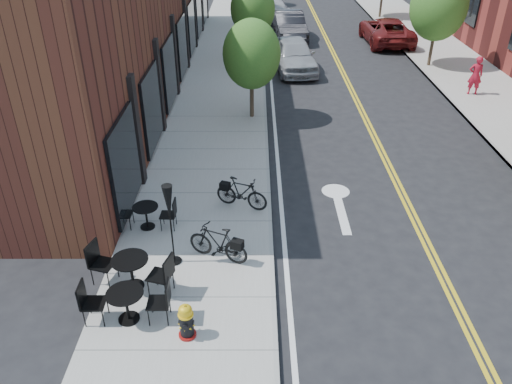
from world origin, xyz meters
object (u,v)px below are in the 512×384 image
object	(u,v)px
patio_umbrella	(169,209)
bistro_set_b	(126,302)
bistro_set_a	(131,269)
bicycle_right	(242,193)
bicycle_left	(218,243)
parked_car_c	(274,12)
bistro_set_c	(146,214)
parked_car_a	(294,55)
parked_car_far	(386,31)
parked_car_b	(289,25)
pedestrian	(475,75)
fire_hydrant	(186,321)

from	to	relation	value
patio_umbrella	bistro_set_b	bearing A→B (deg)	-109.78
bistro_set_b	bistro_set_a	bearing A→B (deg)	95.48
bicycle_right	bistro_set_b	xyz separation A→B (m)	(-2.27, -4.39, 0.02)
bicycle_left	parked_car_c	distance (m)	26.64
bicycle_left	bistro_set_c	world-z (taller)	bicycle_left
bistro_set_a	parked_car_c	distance (m)	27.86
parked_car_a	parked_car_far	world-z (taller)	parked_car_a
bistro_set_c	parked_car_b	xyz separation A→B (m)	(4.95, 20.75, 0.27)
parked_car_b	pedestrian	xyz separation A→B (m)	(7.61, -10.36, 0.15)
bistro_set_a	pedestrian	xyz separation A→B (m)	(12.43, 12.76, 0.33)
patio_umbrella	bicycle_left	bearing A→B (deg)	6.31
bistro_set_a	parked_car_c	bearing A→B (deg)	98.04
patio_umbrella	bistro_set_a	bearing A→B (deg)	-131.73
bicycle_right	bistro_set_b	bearing A→B (deg)	174.59
fire_hydrant	parked_car_far	distance (m)	25.24
bicycle_left	bistro_set_a	world-z (taller)	bistro_set_a
bistro_set_a	parked_car_far	world-z (taller)	parked_car_far
fire_hydrant	parked_car_a	size ratio (longest dim) A/B	0.17
parked_car_a	parked_car_far	xyz separation A→B (m)	(5.92, 5.39, -0.06)
fire_hydrant	parked_car_a	world-z (taller)	parked_car_a
fire_hydrant	pedestrian	world-z (taller)	pedestrian
bicycle_left	pedestrian	xyz separation A→B (m)	(10.57, 11.74, 0.38)
bicycle_left	parked_car_b	bearing A→B (deg)	-163.83
bistro_set_c	patio_umbrella	world-z (taller)	patio_umbrella
bistro_set_a	parked_car_a	xyz separation A→B (m)	(4.71, 16.64, 0.17)
fire_hydrant	bistro_set_a	distance (m)	2.03
fire_hydrant	parked_car_a	xyz separation A→B (m)	(3.31, 18.10, 0.30)
fire_hydrant	parked_car_c	size ratio (longest dim) A/B	0.16
bistro_set_b	bistro_set_c	bearing A→B (deg)	93.11
bicycle_right	patio_umbrella	world-z (taller)	patio_umbrella
parked_car_a	bistro_set_c	bearing A→B (deg)	-115.55
parked_car_c	bicycle_right	bearing A→B (deg)	-95.24
patio_umbrella	bicycle_right	bearing A→B (deg)	57.42
bicycle_left	parked_car_far	world-z (taller)	parked_car_far
bicycle_left	bicycle_right	bearing A→B (deg)	-168.51
parked_car_c	parked_car_b	bearing A→B (deg)	-81.16
bicycle_left	parked_car_a	world-z (taller)	parked_car_a
fire_hydrant	parked_car_c	xyz separation A→B (m)	(2.63, 29.03, 0.25)
patio_umbrella	parked_car_far	size ratio (longest dim) A/B	0.39
parked_car_far	bistro_set_b	bearing A→B (deg)	64.49
bistro_set_c	pedestrian	xyz separation A→B (m)	(12.56, 10.39, 0.42)
bicycle_right	parked_car_b	size ratio (longest dim) A/B	0.31
bistro_set_a	parked_car_c	size ratio (longest dim) A/B	0.37
bistro_set_a	bistro_set_b	bearing A→B (deg)	-67.26
bistro_set_c	parked_car_far	distance (m)	22.41
bicycle_right	bistro_set_a	bearing A→B (deg)	166.67
bicycle_right	parked_car_c	distance (m)	24.26
fire_hydrant	patio_umbrella	distance (m)	2.69
bicycle_right	parked_car_b	world-z (taller)	parked_car_b
parked_car_a	parked_car_b	world-z (taller)	parked_car_b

